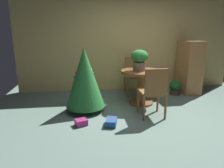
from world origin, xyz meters
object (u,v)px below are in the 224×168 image
holiday_tree (85,78)px  flower_vase (139,59)px  wooden_chair_near (153,90)px  wooden_cabinet (189,67)px  potted_plant (175,87)px  gift_box_blue (111,122)px  wooden_chair_far (133,73)px  gift_box_purple (81,122)px  round_dining_table (141,82)px

holiday_tree → flower_vase: bearing=12.5°
wooden_chair_near → wooden_cabinet: (1.51, 1.50, 0.14)m
flower_vase → potted_plant: size_ratio=1.20×
potted_plant → gift_box_blue: bearing=-140.2°
wooden_chair_far → holiday_tree: bearing=-139.6°
wooden_chair_near → holiday_tree: (-1.27, 0.52, 0.16)m
gift_box_purple → holiday_tree: bearing=82.7°
wooden_chair_near → gift_box_blue: bearing=-163.9°
wooden_chair_far → potted_plant: bearing=-13.5°
wooden_chair_near → potted_plant: size_ratio=2.51×
round_dining_table → wooden_chair_far: (0.00, 0.79, 0.03)m
wooden_chair_near → potted_plant: 1.75m
round_dining_table → flower_vase: bearing=-162.1°
holiday_tree → wooden_chair_far: bearing=40.4°
gift_box_purple → wooden_cabinet: (2.86, 1.67, 0.64)m
holiday_tree → wooden_cabinet: 2.94m
gift_box_blue → flower_vase: bearing=53.5°
flower_vase → wooden_cabinet: size_ratio=0.33×
flower_vase → holiday_tree: size_ratio=0.35×
round_dining_table → gift_box_purple: size_ratio=3.79×
potted_plant → wooden_chair_near: bearing=-128.6°
round_dining_table → holiday_tree: size_ratio=0.71×
wooden_chair_near → wooden_chair_far: (0.00, 1.60, 0.00)m
flower_vase → gift_box_blue: flower_vase is taller
wooden_cabinet → flower_vase: bearing=-155.6°
wooden_chair_near → potted_plant: (1.07, 1.34, -0.35)m
round_dining_table → flower_vase: 0.52m
holiday_tree → gift_box_purple: bearing=-97.3°
wooden_chair_far → round_dining_table: bearing=-90.0°
wooden_chair_near → holiday_tree: holiday_tree is taller
flower_vase → gift_box_purple: flower_vase is taller
flower_vase → gift_box_purple: bearing=-143.3°
gift_box_blue → potted_plant: 2.48m
round_dining_table → wooden_chair_far: wooden_chair_far is taller
wooden_cabinet → potted_plant: size_ratio=3.58×
wooden_chair_far → potted_plant: wooden_chair_far is taller
gift_box_blue → round_dining_table: bearing=51.7°
wooden_cabinet → potted_plant: wooden_cabinet is taller
flower_vase → wooden_cabinet: wooden_cabinet is taller
wooden_chair_far → holiday_tree: size_ratio=0.74×
flower_vase → wooden_chair_far: bearing=85.1°
wooden_chair_near → gift_box_purple: (-1.35, -0.17, -0.49)m
flower_vase → wooden_chair_near: flower_vase is taller
wooden_cabinet → wooden_chair_near: bearing=-135.1°
wooden_chair_near → gift_box_purple: size_ratio=3.95×
wooden_chair_far → holiday_tree: 1.67m
potted_plant → holiday_tree: bearing=-160.6°
flower_vase → potted_plant: bearing=26.0°
round_dining_table → holiday_tree: 1.31m
wooden_chair_far → gift_box_purple: (-1.35, -1.77, -0.49)m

